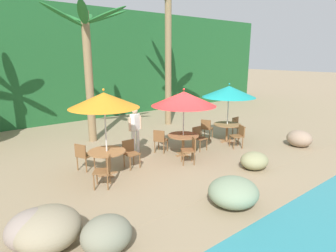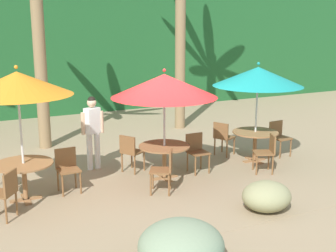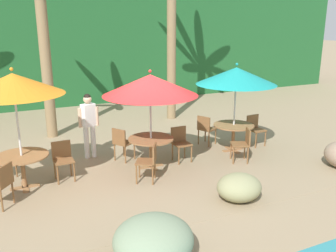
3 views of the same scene
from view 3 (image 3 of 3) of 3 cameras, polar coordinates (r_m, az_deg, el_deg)
name	(u,v)px [view 3 (image 3 of 3)]	position (r m, az deg, el deg)	size (l,w,h in m)	color
ground_plane	(148,170)	(8.82, -3.22, -6.91)	(120.00, 120.00, 0.00)	#937F60
terrace_deck	(148,170)	(8.82, -3.22, -6.89)	(18.00, 5.20, 0.01)	#937F60
foliage_backdrop	(68,33)	(16.83, -15.42, 13.89)	(28.00, 2.40, 6.00)	#1E5628
rock_seawall	(22,252)	(5.70, -21.84, -17.90)	(14.76, 3.20, 0.88)	gray
umbrella_orange	(13,84)	(7.87, -23.10, 6.06)	(2.00, 2.00, 2.57)	silver
dining_table_orange	(22,161)	(8.27, -21.89, -5.09)	(1.10, 1.10, 0.74)	olive
chair_orange_seaward	(63,158)	(8.48, -16.16, -4.77)	(0.43, 0.44, 0.87)	brown
chair_orange_left	(1,182)	(7.61, -24.64, -8.03)	(0.59, 0.59, 0.87)	brown
umbrella_red	(150,85)	(8.45, -2.81, 6.44)	(2.24, 2.24, 2.38)	silver
dining_table_red	(151,143)	(8.79, -2.68, -2.69)	(1.10, 1.10, 0.74)	olive
chair_red_seaward	(180,141)	(9.25, 1.94, -2.39)	(0.42, 0.43, 0.87)	brown
chair_red_inland	(122,142)	(9.27, -7.24, -2.48)	(0.58, 0.58, 0.87)	brown
chair_red_left	(150,160)	(8.02, -2.89, -5.31)	(0.58, 0.58, 0.87)	brown
umbrella_teal	(236,76)	(9.79, 10.65, 7.72)	(2.12, 2.12, 2.41)	silver
dining_table_teal	(234,129)	(10.09, 10.23, -0.48)	(1.10, 1.10, 0.74)	olive
chair_teal_seaward	(255,128)	(10.73, 13.42, -0.25)	(0.45, 0.46, 0.87)	brown
chair_teal_inland	(206,128)	(10.46, 5.91, -0.30)	(0.57, 0.56, 0.87)	brown
chair_teal_left	(243,142)	(9.35, 11.72, -2.54)	(0.56, 0.56, 0.87)	brown
palm_tree_second	(42,15)	(11.43, -19.10, 16.17)	(3.34, 3.19, 5.29)	olive
waiter_in_white	(89,121)	(9.52, -12.32, 0.74)	(0.52, 0.32, 1.70)	white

